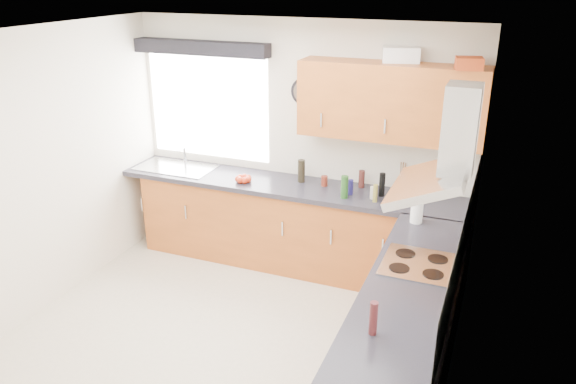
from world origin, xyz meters
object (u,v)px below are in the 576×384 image
at_px(oven, 413,321).
at_px(upper_cabinets, 391,102).
at_px(extractor_hood, 445,155).
at_px(washing_machine, 269,226).

xyz_separation_m(oven, upper_cabinets, (-0.55, 1.32, 1.38)).
height_order(extractor_hood, upper_cabinets, upper_cabinets).
xyz_separation_m(upper_cabinets, washing_machine, (-1.18, -0.10, -1.40)).
bearing_deg(extractor_hood, upper_cabinets, 116.13).
distance_m(upper_cabinets, washing_machine, 1.84).
height_order(upper_cabinets, washing_machine, upper_cabinets).
bearing_deg(extractor_hood, washing_machine, 146.38).
distance_m(oven, extractor_hood, 1.35).
bearing_deg(upper_cabinets, washing_machine, -174.93).
bearing_deg(upper_cabinets, extractor_hood, -63.87).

